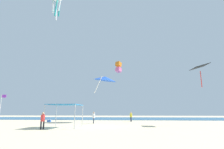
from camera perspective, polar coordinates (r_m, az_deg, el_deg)
name	(u,v)px	position (r m, az deg, el deg)	size (l,w,h in m)	color
ground	(98,127)	(20.71, -4.45, -16.56)	(110.00, 110.00, 0.10)	beige
ocean_strip	(114,118)	(44.45, 0.62, -14.04)	(110.00, 18.37, 0.03)	#28608C
canopy_tent	(65,106)	(19.60, -14.94, -9.71)	(3.13, 3.05, 2.37)	#B2B2B7
person_near_tent	(131,116)	(30.55, 6.17, -13.18)	(0.38, 0.41, 1.60)	#33384C
person_leftmost	(94,117)	(25.68, -5.97, -13.41)	(0.38, 0.43, 1.61)	#33384C
person_central	(43,119)	(18.29, -21.53, -13.33)	(0.38, 0.39, 1.58)	black
banner_flag	(1,107)	(25.09, -32.32, -8.85)	(0.61, 0.06, 3.63)	silver
cooler_box	(49,121)	(31.05, -19.73, -13.96)	(0.57, 0.37, 0.35)	blue
kite_delta_blue	(105,79)	(29.88, -2.26, -1.32)	(5.48, 5.46, 3.25)	blue
kite_box_orange	(118,67)	(43.01, 2.11, 2.44)	(1.72, 1.79, 2.69)	orange
kite_diamond_black	(200,68)	(26.18, 26.59, 1.97)	(2.13, 2.20, 3.09)	black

